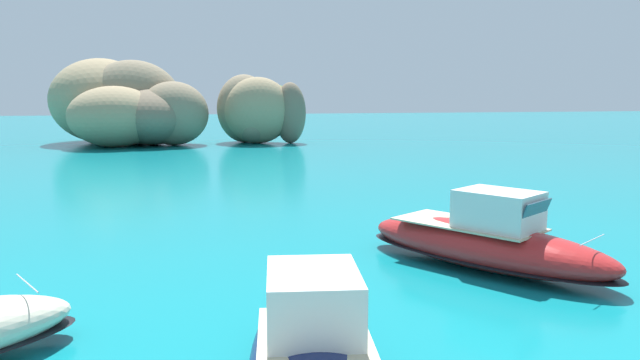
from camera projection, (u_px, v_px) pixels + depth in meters
name	position (u px, v px, depth m)	size (l,w,h in m)	color
islet_large	(126.00, 107.00, 78.02)	(23.15, 24.00, 11.33)	#9E8966
islet_small	(255.00, 110.00, 79.86)	(13.75, 11.44, 9.21)	#84755B
motorboat_red	(486.00, 242.00, 21.98)	(7.85, 10.14, 2.96)	red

